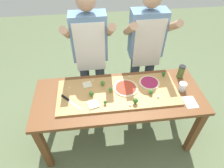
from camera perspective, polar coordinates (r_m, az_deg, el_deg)
ground_plane at (r=2.67m, az=1.65°, el=-14.92°), size 8.00×8.00×0.00m
prep_table at (r=2.13m, az=2.01°, el=-5.28°), size 1.80×0.71×0.78m
cutting_board at (r=2.06m, az=1.78°, el=-2.53°), size 1.28×0.51×0.02m
chefs_knife at (r=2.01m, az=-12.86°, el=-4.73°), size 0.21×0.22×0.02m
pizza_whole_beet_magenta at (r=2.18m, az=11.01°, el=0.43°), size 0.23×0.23×0.02m
pizza_whole_tomato_red at (r=2.09m, az=4.11°, el=-1.12°), size 0.27×0.27×0.02m
pizza_slice_near_left at (r=2.13m, az=-7.33°, el=-0.22°), size 0.11×0.11×0.01m
pizza_slice_far_right at (r=1.93m, az=-5.66°, el=-6.06°), size 0.13×0.13×0.01m
broccoli_floret_front_left at (r=2.09m, az=-2.79°, el=0.31°), size 0.05×0.05×0.07m
broccoli_floret_back_right at (r=2.29m, az=15.09°, el=2.92°), size 0.04×0.04×0.06m
broccoli_floret_back_mid at (r=2.02m, az=-0.46°, el=-1.63°), size 0.04×0.04×0.06m
broccoli_floret_center_left at (r=2.04m, az=11.46°, el=-2.25°), size 0.04×0.04×0.06m
broccoli_floret_center_right at (r=1.99m, az=-6.18°, el=-2.79°), size 0.04×0.04×0.06m
broccoli_floret_front_mid at (r=1.91m, az=-2.06°, el=-5.42°), size 0.03×0.03×0.05m
broccoli_floret_back_left at (r=1.92m, az=6.97°, el=-4.99°), size 0.05×0.05×0.07m
cheese_crumble_a at (r=2.13m, az=-12.42°, el=-1.19°), size 0.02×0.02×0.01m
cheese_crumble_b at (r=2.18m, az=-5.70°, el=1.09°), size 0.02×0.02×0.01m
cheese_crumble_c at (r=2.04m, az=13.57°, el=-3.73°), size 0.02×0.02×0.02m
cheese_crumble_d at (r=1.92m, az=5.36°, el=-6.27°), size 0.02×0.02×0.01m
cheese_crumble_e at (r=2.22m, az=5.20°, el=2.16°), size 0.02×0.02×0.02m
cheese_crumble_f at (r=2.23m, az=17.10°, el=0.12°), size 0.01×0.01×0.01m
flour_cup at (r=2.21m, az=20.16°, el=-0.88°), size 0.08×0.08×0.09m
sauce_jar at (r=2.34m, az=19.80°, el=3.48°), size 0.07×0.07×0.16m
recipe_note at (r=2.13m, az=22.20°, el=-4.99°), size 0.12×0.16×0.00m
cook_left at (r=2.32m, az=-6.46°, el=9.77°), size 0.54×0.39×1.67m
cook_right at (r=2.41m, az=9.90°, el=10.73°), size 0.54×0.39×1.67m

